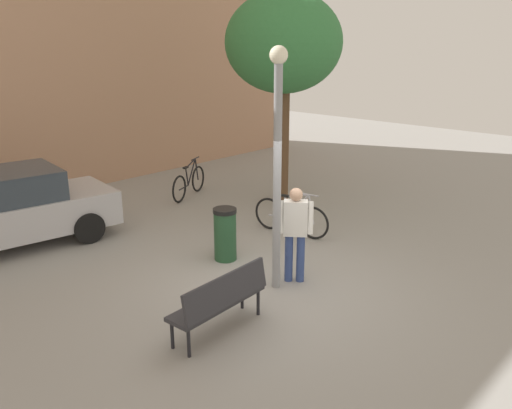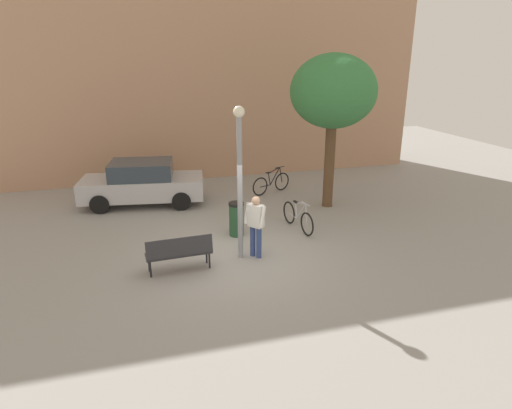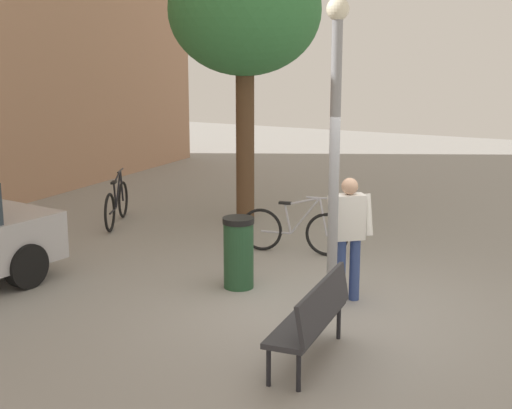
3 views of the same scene
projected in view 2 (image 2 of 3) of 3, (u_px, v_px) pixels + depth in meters
ground_plane at (237, 255)px, 11.71m from camera, size 36.00×36.00×0.00m
building_facade at (187, 63)px, 18.21m from camera, size 19.96×2.00×9.40m
lamppost at (240, 171)px, 10.83m from camera, size 0.28×0.28×3.92m
person_by_lamppost at (256, 222)px, 11.29m from camera, size 0.54×0.61×1.67m
park_bench at (179, 251)px, 10.64m from camera, size 1.63×0.57×0.92m
plaza_tree at (333, 93)px, 14.22m from camera, size 2.82×2.82×5.13m
bicycle_silver at (298, 217)px, 13.29m from camera, size 0.33×1.80×0.97m
bicycle_black at (271, 183)px, 16.80m from camera, size 1.68×0.76×0.97m
parked_car_silver at (143, 183)px, 15.42m from camera, size 4.40×2.29×1.55m
trash_bin at (236, 219)px, 12.81m from camera, size 0.44×0.44×1.01m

